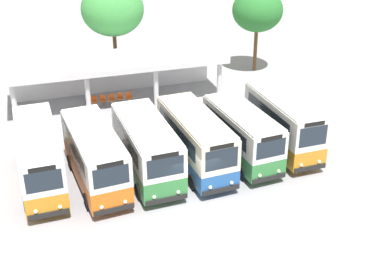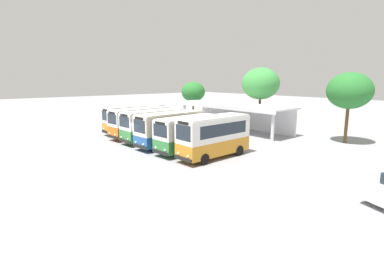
{
  "view_description": "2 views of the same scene",
  "coord_description": "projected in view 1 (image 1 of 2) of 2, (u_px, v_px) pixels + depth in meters",
  "views": [
    {
      "loc": [
        -7.12,
        -21.54,
        15.15
      ],
      "look_at": [
        1.42,
        4.59,
        1.82
      ],
      "focal_mm": 47.14,
      "sensor_mm": 36.0,
      "label": 1
    },
    {
      "loc": [
        23.55,
        -12.82,
        6.51
      ],
      "look_at": [
        1.39,
        5.65,
        1.56
      ],
      "focal_mm": 26.42,
      "sensor_mm": 36.0,
      "label": 2
    }
  ],
  "objects": [
    {
      "name": "roadside_tree_east_of_canopy",
      "position": [
        258.0,
        10.0,
        43.18
      ],
      "size": [
        4.36,
        4.36,
        7.26
      ],
      "color": "brown",
      "rests_on": "ground"
    },
    {
      "name": "city_bus_far_end_green",
      "position": [
        283.0,
        122.0,
        31.04
      ],
      "size": [
        2.37,
        6.88,
        3.53
      ],
      "color": "black",
      "rests_on": "ground"
    },
    {
      "name": "city_bus_fourth_amber",
      "position": [
        195.0,
        139.0,
        29.17
      ],
      "size": [
        2.71,
        7.42,
        3.34
      ],
      "color": "black",
      "rests_on": "ground"
    },
    {
      "name": "city_bus_middle_cream",
      "position": [
        147.0,
        147.0,
        28.33
      ],
      "size": [
        2.7,
        7.25,
        3.32
      ],
      "color": "black",
      "rests_on": "ground"
    },
    {
      "name": "city_bus_fifth_blue",
      "position": [
        242.0,
        133.0,
        29.98
      ],
      "size": [
        2.71,
        6.81,
        3.22
      ],
      "color": "black",
      "rests_on": "ground"
    },
    {
      "name": "waiting_chair_middle_seat",
      "position": [
        112.0,
        99.0,
        38.1
      ],
      "size": [
        0.45,
        0.45,
        0.86
      ],
      "color": "slate",
      "rests_on": "ground"
    },
    {
      "name": "waiting_chair_fourth_seat",
      "position": [
        120.0,
        97.0,
        38.36
      ],
      "size": [
        0.45,
        0.45,
        0.86
      ],
      "color": "slate",
      "rests_on": "ground"
    },
    {
      "name": "waiting_chair_fifth_seat",
      "position": [
        129.0,
        97.0,
        38.45
      ],
      "size": [
        0.45,
        0.45,
        0.86
      ],
      "color": "slate",
      "rests_on": "ground"
    },
    {
      "name": "waiting_chair_end_by_column",
      "position": [
        94.0,
        100.0,
        37.78
      ],
      "size": [
        0.45,
        0.45,
        0.86
      ],
      "color": "slate",
      "rests_on": "ground"
    },
    {
      "name": "roadside_tree_behind_canopy",
      "position": [
        113.0,
        9.0,
        40.95
      ],
      "size": [
        5.1,
        5.1,
        8.15
      ],
      "color": "brown",
      "rests_on": "ground"
    },
    {
      "name": "ground_plane",
      "position": [
        193.0,
        197.0,
        27.02
      ],
      "size": [
        180.0,
        180.0,
        0.0
      ],
      "primitive_type": "plane",
      "color": "#939399"
    },
    {
      "name": "city_bus_second_in_row",
      "position": [
        95.0,
        155.0,
        27.49
      ],
      "size": [
        2.82,
        7.35,
        3.32
      ],
      "color": "black",
      "rests_on": "ground"
    },
    {
      "name": "city_bus_nearest_orange",
      "position": [
        39.0,
        155.0,
        27.48
      ],
      "size": [
        2.4,
        7.93,
        3.32
      ],
      "color": "black",
      "rests_on": "ground"
    },
    {
      "name": "terminal_canopy",
      "position": [
        115.0,
        66.0,
        38.57
      ],
      "size": [
        16.45,
        4.89,
        3.4
      ],
      "color": "silver",
      "rests_on": "ground"
    },
    {
      "name": "waiting_chair_second_from_end",
      "position": [
        103.0,
        100.0,
        37.95
      ],
      "size": [
        0.45,
        0.45,
        0.86
      ],
      "color": "slate",
      "rests_on": "ground"
    }
  ]
}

